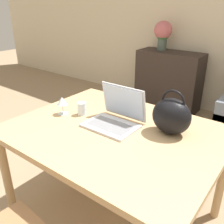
% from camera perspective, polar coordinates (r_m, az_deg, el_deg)
% --- Properties ---
extents(dining_table, '(1.36, 1.06, 0.76)m').
position_cam_1_polar(dining_table, '(1.68, 0.60, -6.33)').
color(dining_table, tan).
rests_on(dining_table, ground_plane).
extents(sideboard, '(0.94, 0.40, 0.86)m').
position_cam_1_polar(sideboard, '(3.87, 12.75, 7.03)').
color(sideboard, '#332823').
rests_on(sideboard, ground_plane).
extents(laptop, '(0.35, 0.30, 0.25)m').
position_cam_1_polar(laptop, '(1.70, 1.07, -0.54)').
color(laptop, silver).
rests_on(laptop, dining_table).
extents(drinking_glass, '(0.06, 0.06, 0.10)m').
position_cam_1_polar(drinking_glass, '(1.85, -6.92, 0.76)').
color(drinking_glass, silver).
rests_on(drinking_glass, dining_table).
extents(wine_glass, '(0.08, 0.08, 0.14)m').
position_cam_1_polar(wine_glass, '(1.86, -11.31, 2.27)').
color(wine_glass, silver).
rests_on(wine_glass, dining_table).
extents(handbag, '(0.25, 0.19, 0.29)m').
position_cam_1_polar(handbag, '(1.59, 13.44, -0.87)').
color(handbag, black).
rests_on(handbag, dining_table).
extents(flower_vase, '(0.26, 0.26, 0.41)m').
position_cam_1_polar(flower_vase, '(3.83, 11.57, 17.35)').
color(flower_vase, '#47564C').
rests_on(flower_vase, sideboard).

